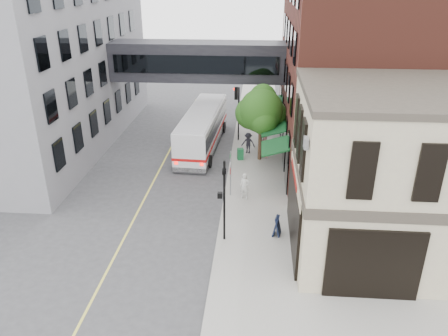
% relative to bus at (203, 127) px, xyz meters
% --- Properties ---
extents(ground, '(120.00, 120.00, 0.00)m').
position_rel_bus_xyz_m(ground, '(2.42, -15.60, -1.67)').
color(ground, '#38383A').
rests_on(ground, ground).
extents(sidewalk_main, '(4.00, 60.00, 0.15)m').
position_rel_bus_xyz_m(sidewalk_main, '(4.42, -1.60, -1.59)').
color(sidewalk_main, gray).
rests_on(sidewalk_main, ground).
extents(corner_building, '(10.19, 8.12, 8.45)m').
position_rel_bus_xyz_m(corner_building, '(11.40, -13.60, 2.54)').
color(corner_building, tan).
rests_on(corner_building, ground).
extents(brick_building, '(13.76, 18.00, 14.00)m').
position_rel_bus_xyz_m(brick_building, '(12.40, -0.60, 5.32)').
color(brick_building, '#53231A').
rests_on(brick_building, ground).
extents(opposite_building, '(14.00, 24.00, 14.00)m').
position_rel_bus_xyz_m(opposite_building, '(-14.58, 0.40, 5.33)').
color(opposite_building, slate).
rests_on(opposite_building, ground).
extents(skyway_bridge, '(14.00, 3.18, 3.00)m').
position_rel_bus_xyz_m(skyway_bridge, '(-0.58, 2.40, 4.83)').
color(skyway_bridge, black).
rests_on(skyway_bridge, ground).
extents(traffic_signal_near, '(0.44, 0.22, 4.60)m').
position_rel_bus_xyz_m(traffic_signal_near, '(2.79, -13.60, 1.32)').
color(traffic_signal_near, black).
rests_on(traffic_signal_near, sidewalk_main).
extents(traffic_signal_far, '(0.53, 0.28, 4.50)m').
position_rel_bus_xyz_m(traffic_signal_far, '(2.69, 1.40, 1.67)').
color(traffic_signal_far, black).
rests_on(traffic_signal_far, sidewalk_main).
extents(street_sign_pole, '(0.08, 0.75, 3.00)m').
position_rel_bus_xyz_m(street_sign_pole, '(2.82, -8.60, 0.27)').
color(street_sign_pole, gray).
rests_on(street_sign_pole, sidewalk_main).
extents(street_tree, '(3.80, 3.20, 5.60)m').
position_rel_bus_xyz_m(street_tree, '(4.62, -2.38, 2.24)').
color(street_tree, '#382619').
rests_on(street_tree, sidewalk_main).
extents(lane_marking, '(0.12, 40.00, 0.01)m').
position_rel_bus_xyz_m(lane_marking, '(-2.58, -5.60, -1.66)').
color(lane_marking, '#D8CC4C').
rests_on(lane_marking, ground).
extents(bus, '(3.15, 11.17, 2.98)m').
position_rel_bus_xyz_m(bus, '(0.00, 0.00, 0.00)').
color(bus, silver).
rests_on(bus, ground).
extents(pedestrian_a, '(0.72, 0.60, 1.70)m').
position_rel_bus_xyz_m(pedestrian_a, '(3.72, -8.99, -0.67)').
color(pedestrian_a, beige).
rests_on(pedestrian_a, sidewalk_main).
extents(pedestrian_b, '(1.00, 0.83, 1.88)m').
position_rel_bus_xyz_m(pedestrian_b, '(5.03, -2.37, -0.58)').
color(pedestrian_b, pink).
rests_on(pedestrian_b, sidewalk_main).
extents(pedestrian_c, '(1.16, 0.81, 1.65)m').
position_rel_bus_xyz_m(pedestrian_c, '(3.73, -1.40, -0.69)').
color(pedestrian_c, black).
rests_on(pedestrian_c, sidewalk_main).
extents(newspaper_box, '(0.52, 0.49, 0.87)m').
position_rel_bus_xyz_m(newspaper_box, '(3.18, -2.76, -1.08)').
color(newspaper_box, '#155F2F').
rests_on(newspaper_box, sidewalk_main).
extents(sandwich_board, '(0.51, 0.68, 1.09)m').
position_rel_bus_xyz_m(sandwich_board, '(5.60, -12.98, -0.97)').
color(sandwich_board, black).
rests_on(sandwich_board, sidewalk_main).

